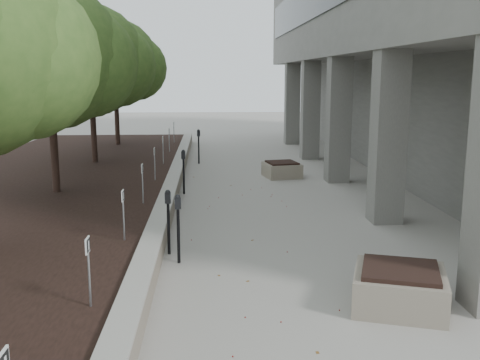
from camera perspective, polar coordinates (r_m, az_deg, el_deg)
name	(u,v)px	position (r m, az deg, el deg)	size (l,w,h in m)	color
ground	(269,347)	(7.40, 3.05, -16.91)	(90.00, 90.00, 0.00)	gray
retaining_wall	(172,188)	(15.87, -7.04, -0.83)	(0.39, 26.00, 0.50)	gray
planting_bed	(42,191)	(16.54, -19.85, -1.10)	(7.00, 26.00, 0.40)	black
crabapple_tree_3	(50,87)	(15.06, -19.07, 9.05)	(4.60, 4.00, 5.44)	#385B22
crabapple_tree_4	(91,84)	(19.92, -15.16, 9.57)	(4.60, 4.00, 5.44)	#385B22
crabapple_tree_5	(115,82)	(24.84, -12.78, 9.86)	(4.60, 4.00, 5.44)	#385B22
parking_sign_2	(89,272)	(7.63, -15.38, -9.20)	(0.04, 0.22, 0.96)	black
parking_sign_3	(124,215)	(10.45, -11.97, -3.59)	(0.04, 0.22, 0.96)	black
parking_sign_4	(143,184)	(13.35, -10.05, -0.38)	(0.04, 0.22, 0.96)	black
parking_sign_5	(155,164)	(16.29, -8.82, 1.67)	(0.04, 0.22, 0.96)	black
parking_sign_6	(163,150)	(19.24, -7.97, 3.10)	(0.04, 0.22, 0.96)	black
parking_sign_7	(169,140)	(22.21, -7.34, 4.15)	(0.04, 0.22, 0.96)	black
parking_sign_8	(174,132)	(25.19, -6.86, 4.95)	(0.04, 0.22, 0.96)	black
parking_meter_2	(168,222)	(10.74, -7.42, -4.35)	(0.13, 0.09, 1.28)	black
parking_meter_3	(178,229)	(10.22, -6.41, -5.06)	(0.13, 0.09, 1.30)	black
parking_meter_4	(184,172)	(16.09, -5.86, 0.84)	(0.13, 0.09, 1.32)	black
parking_meter_5	(199,146)	(21.59, -4.30, 3.48)	(0.13, 0.10, 1.36)	black
planter_front	(399,287)	(8.73, 16.19, -10.64)	(1.32, 1.32, 0.62)	gray
planter_back	(282,169)	(18.82, 4.36, 1.11)	(1.13, 1.13, 0.53)	gray
berry_scatter	(240,235)	(12.02, 0.00, -5.73)	(3.30, 14.10, 0.02)	maroon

